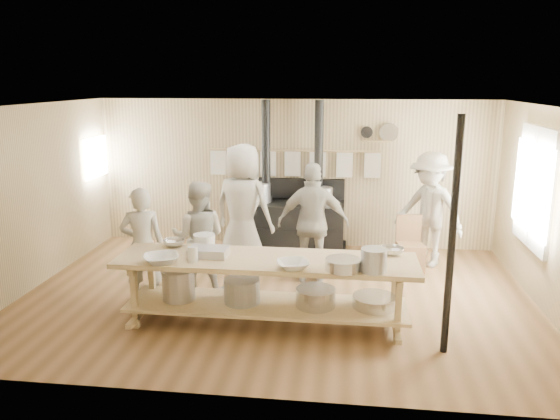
{
  "coord_description": "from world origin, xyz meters",
  "views": [
    {
      "loc": [
        0.93,
        -7.04,
        2.94
      ],
      "look_at": [
        0.03,
        0.2,
        1.18
      ],
      "focal_mm": 35.0,
      "sensor_mm": 36.0,
      "label": 1
    }
  ],
  "objects": [
    {
      "name": "support_post",
      "position": [
        2.05,
        -1.35,
        1.3
      ],
      "size": [
        0.08,
        0.08,
        2.6
      ],
      "primitive_type": "cylinder",
      "color": "black",
      "rests_on": "ground"
    },
    {
      "name": "room_shell",
      "position": [
        0.0,
        0.0,
        1.62
      ],
      "size": [
        7.0,
        7.0,
        7.0
      ],
      "color": "tan",
      "rests_on": "ground"
    },
    {
      "name": "chair",
      "position": [
        1.95,
        1.32,
        0.25
      ],
      "size": [
        0.45,
        0.45,
        0.85
      ],
      "rotation": [
        0.0,
        0.0,
        0.13
      ],
      "color": "brown",
      "rests_on": "ground"
    },
    {
      "name": "bowl_steel_b",
      "position": [
        1.5,
        -0.57,
        0.9
      ],
      "size": [
        0.41,
        0.41,
        0.09
      ],
      "primitive_type": "imported",
      "rotation": [
        0.0,
        0.0,
        3.81
      ],
      "color": "silver",
      "rests_on": "prep_table"
    },
    {
      "name": "cook_far_left",
      "position": [
        -1.73,
        -0.41,
        0.79
      ],
      "size": [
        0.65,
        0.51,
        1.58
      ],
      "primitive_type": "imported",
      "rotation": [
        0.0,
        0.0,
        3.4
      ],
      "color": "#B1AC9C",
      "rests_on": "ground"
    },
    {
      "name": "cook_right",
      "position": [
        0.46,
        0.65,
        0.89
      ],
      "size": [
        1.05,
        0.45,
        1.78
      ],
      "primitive_type": "imported",
      "rotation": [
        0.0,
        0.0,
        3.16
      ],
      "color": "#B1AC9C",
      "rests_on": "ground"
    },
    {
      "name": "left_opening",
      "position": [
        -3.45,
        2.0,
        1.6
      ],
      "size": [
        0.0,
        0.9,
        0.9
      ],
      "color": "white",
      "rests_on": "ground"
    },
    {
      "name": "bowl_white_a",
      "position": [
        -1.18,
        -1.23,
        0.9
      ],
      "size": [
        0.54,
        0.54,
        0.1
      ],
      "primitive_type": "imported",
      "rotation": [
        0.0,
        0.0,
        0.42
      ],
      "color": "white",
      "rests_on": "prep_table"
    },
    {
      "name": "back_wall_shelf",
      "position": [
        1.46,
        2.43,
        2.0
      ],
      "size": [
        0.63,
        0.14,
        0.32
      ],
      "color": "#A1875C",
      "rests_on": "ground"
    },
    {
      "name": "bowl_steel_a",
      "position": [
        -1.25,
        -0.57,
        0.89
      ],
      "size": [
        0.38,
        0.38,
        0.09
      ],
      "primitive_type": "imported",
      "rotation": [
        0.0,
        0.0,
        1.02
      ],
      "color": "silver",
      "rests_on": "prep_table"
    },
    {
      "name": "bucket_galv",
      "position": [
        1.25,
        -1.22,
        0.98
      ],
      "size": [
        0.37,
        0.37,
        0.27
      ],
      "primitive_type": "cylinder",
      "rotation": [
        0.0,
        0.0,
        -0.38
      ],
      "color": "gray",
      "rests_on": "prep_table"
    },
    {
      "name": "window_right",
      "position": [
        3.47,
        0.6,
        1.5
      ],
      "size": [
        0.09,
        1.5,
        1.65
      ],
      "color": "beige",
      "rests_on": "ground"
    },
    {
      "name": "cook_by_window",
      "position": [
        2.25,
        1.59,
        0.92
      ],
      "size": [
        1.36,
        1.27,
        1.84
      ],
      "primitive_type": "imported",
      "rotation": [
        0.0,
        0.0,
        -0.66
      ],
      "color": "#B1AC9C",
      "rests_on": "ground"
    },
    {
      "name": "mixing_bowl_large",
      "position": [
        0.92,
        -1.2,
        0.91
      ],
      "size": [
        0.41,
        0.41,
        0.13
      ],
      "primitive_type": "cylinder",
      "rotation": [
        0.0,
        0.0,
        0.01
      ],
      "color": "silver",
      "rests_on": "prep_table"
    },
    {
      "name": "stove",
      "position": [
        -0.01,
        2.12,
        0.52
      ],
      "size": [
        1.9,
        0.75,
        2.6
      ],
      "color": "black",
      "rests_on": "ground"
    },
    {
      "name": "roasting_pan",
      "position": [
        -0.7,
        -0.9,
        0.9
      ],
      "size": [
        0.47,
        0.32,
        0.1
      ],
      "primitive_type": "cube",
      "rotation": [
        0.0,
        0.0,
        -0.01
      ],
      "color": "#B2B2B7",
      "rests_on": "prep_table"
    },
    {
      "name": "pitcher",
      "position": [
        -0.83,
        -1.14,
        0.94
      ],
      "size": [
        0.15,
        0.15,
        0.19
      ],
      "primitive_type": "cylinder",
      "rotation": [
        0.0,
        0.0,
        -0.31
      ],
      "color": "white",
      "rests_on": "prep_table"
    },
    {
      "name": "towel_rail",
      "position": [
        0.0,
        2.4,
        1.56
      ],
      "size": [
        3.0,
        0.04,
        0.47
      ],
      "color": "#A1875C",
      "rests_on": "ground"
    },
    {
      "name": "cook_left",
      "position": [
        -1.09,
        0.04,
        0.79
      ],
      "size": [
        0.81,
        0.65,
        1.59
      ],
      "primitive_type": "imported",
      "rotation": [
        0.0,
        0.0,
        3.2
      ],
      "color": "#B1AC9C",
      "rests_on": "ground"
    },
    {
      "name": "deep_bowl_enamel",
      "position": [
        -0.84,
        -0.57,
        0.94
      ],
      "size": [
        0.29,
        0.29,
        0.17
      ],
      "primitive_type": "cylinder",
      "rotation": [
        0.0,
        0.0,
        -0.06
      ],
      "color": "white",
      "rests_on": "prep_table"
    },
    {
      "name": "prep_table",
      "position": [
        -0.01,
        -0.9,
        0.52
      ],
      "size": [
        3.6,
        0.9,
        0.85
      ],
      "color": "#A1875C",
      "rests_on": "ground"
    },
    {
      "name": "cook_center",
      "position": [
        -0.65,
        1.02,
        1.0
      ],
      "size": [
        1.13,
        0.91,
        1.99
      ],
      "primitive_type": "imported",
      "rotation": [
        0.0,
        0.0,
        2.82
      ],
      "color": "#B1AC9C",
      "rests_on": "ground"
    },
    {
      "name": "bowl_white_b",
      "position": [
        0.36,
        -1.23,
        0.89
      ],
      "size": [
        0.45,
        0.45,
        0.09
      ],
      "primitive_type": "imported",
      "rotation": [
        0.0,
        0.0,
        1.87
      ],
      "color": "white",
      "rests_on": "prep_table"
    },
    {
      "name": "ground",
      "position": [
        0.0,
        0.0,
        0.0
      ],
      "size": [
        7.0,
        7.0,
        0.0
      ],
      "primitive_type": "plane",
      "color": "brown",
      "rests_on": "ground"
    }
  ]
}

